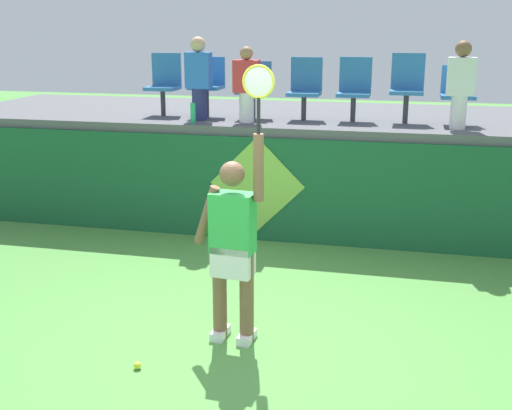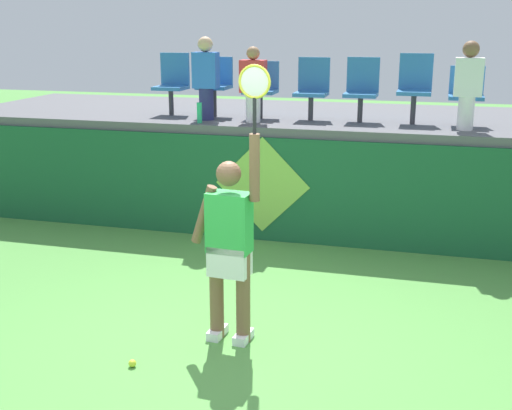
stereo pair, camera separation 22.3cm
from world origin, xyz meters
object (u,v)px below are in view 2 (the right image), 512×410
object	(u,v)px
water_bottle	(199,113)
stadium_chair_1	(216,82)
tennis_ball	(132,363)
spectator_2	(468,84)
spectator_0	(206,76)
spectator_1	(253,84)
tennis_player	(230,242)
stadium_chair_0	(173,81)
stadium_chair_2	(262,87)
stadium_chair_5	(415,85)
stadium_chair_6	(466,92)
stadium_chair_4	(362,87)
stadium_chair_3	(312,87)

from	to	relation	value
water_bottle	stadium_chair_1	distance (m)	0.81
tennis_ball	spectator_2	xyz separation A→B (m)	(2.70, 4.12, 2.05)
spectator_0	spectator_1	world-z (taller)	spectator_0
tennis_player	tennis_ball	distance (m)	1.33
stadium_chair_0	spectator_1	distance (m)	1.42
tennis_player	stadium_chair_2	bearing A→B (deg)	100.62
stadium_chair_2	spectator_2	size ratio (longest dim) A/B	0.71
stadium_chair_0	stadium_chair_1	size ratio (longest dim) A/B	1.06
tennis_ball	stadium_chair_5	distance (m)	5.35
tennis_player	stadium_chair_5	size ratio (longest dim) A/B	2.72
tennis_player	stadium_chair_1	size ratio (longest dim) A/B	2.98
stadium_chair_5	spectator_2	bearing A→B (deg)	-32.45
stadium_chair_1	stadium_chair_6	size ratio (longest dim) A/B	1.09
stadium_chair_2	stadium_chair_5	size ratio (longest dim) A/B	0.86
stadium_chair_2	spectator_1	world-z (taller)	spectator_1
stadium_chair_6	spectator_0	xyz separation A→B (m)	(-3.44, -0.41, 0.16)
stadium_chair_0	stadium_chair_2	distance (m)	1.35
stadium_chair_4	stadium_chair_5	distance (m)	0.70
stadium_chair_6	spectator_1	size ratio (longest dim) A/B	0.76
water_bottle	spectator_2	xyz separation A→B (m)	(3.43, 0.33, 0.44)
stadium_chair_5	water_bottle	bearing A→B (deg)	-164.98
tennis_ball	stadium_chair_6	xyz separation A→B (m)	(2.70, 4.53, 1.90)
stadium_chair_0	stadium_chair_6	bearing A→B (deg)	-0.15
stadium_chair_4	stadium_chair_0	bearing A→B (deg)	-179.99
stadium_chair_2	stadium_chair_4	size ratio (longest dim) A/B	0.92
tennis_player	stadium_chair_2	world-z (taller)	tennis_player
water_bottle	stadium_chair_3	xyz separation A→B (m)	(1.39, 0.74, 0.31)
tennis_player	stadium_chair_3	world-z (taller)	tennis_player
stadium_chair_0	spectator_2	bearing A→B (deg)	-5.81
tennis_player	tennis_ball	bearing A→B (deg)	-132.27
tennis_ball	stadium_chair_1	distance (m)	4.99
spectator_1	spectator_0	bearing A→B (deg)	176.72
spectator_0	spectator_1	distance (m)	0.69
stadium_chair_1	stadium_chair_4	distance (m)	2.09
stadium_chair_1	spectator_1	world-z (taller)	spectator_1
stadium_chair_1	stadium_chair_6	bearing A→B (deg)	-0.04
water_bottle	stadium_chair_1	world-z (taller)	stadium_chair_1
tennis_player	stadium_chair_3	bearing A→B (deg)	89.88
spectator_0	spectator_1	xyz separation A→B (m)	(0.68, -0.04, -0.08)
stadium_chair_4	stadium_chair_6	size ratio (longest dim) A/B	1.12
stadium_chair_6	spectator_2	distance (m)	0.43
spectator_1	stadium_chair_0	bearing A→B (deg)	161.20
water_bottle	spectator_1	xyz separation A→B (m)	(0.67, 0.28, 0.38)
stadium_chair_3	stadium_chair_5	xyz separation A→B (m)	(1.38, 0.00, 0.05)
stadium_chair_5	spectator_0	size ratio (longest dim) A/B	0.81
tennis_player	stadium_chair_4	xyz separation A→B (m)	(0.69, 3.82, 1.03)
stadium_chair_0	stadium_chair_3	bearing A→B (deg)	0.00
water_bottle	stadium_chair_2	world-z (taller)	stadium_chair_2
tennis_ball	stadium_chair_1	bearing A→B (deg)	99.37
tennis_ball	stadium_chair_0	distance (m)	5.14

